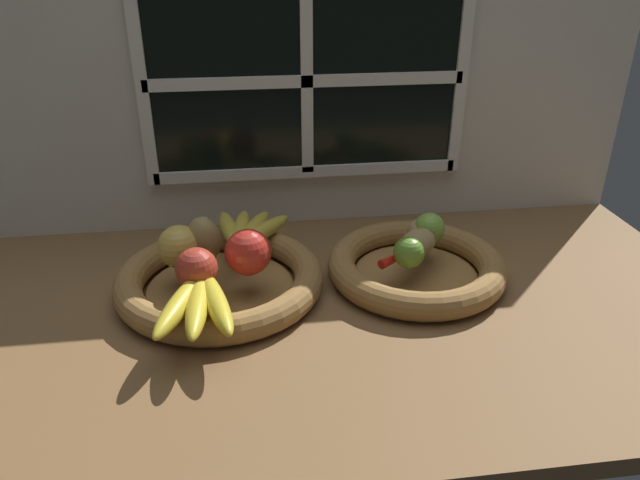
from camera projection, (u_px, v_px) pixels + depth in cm
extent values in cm
cube|color=brown|center=(326.00, 293.00, 108.90)|extent=(140.00, 90.00, 3.00)
cube|color=silver|center=(306.00, 96.00, 122.43)|extent=(140.00, 3.00, 55.00)
cube|color=black|center=(306.00, 80.00, 119.17)|extent=(64.00, 0.80, 38.00)
cube|color=white|center=(307.00, 81.00, 118.64)|extent=(2.40, 1.20, 38.00)
cube|color=white|center=(307.00, 81.00, 118.64)|extent=(64.00, 1.20, 2.40)
cube|color=white|center=(142.00, 86.00, 114.80)|extent=(2.40, 1.20, 40.40)
cube|color=white|center=(461.00, 77.00, 122.49)|extent=(2.40, 1.20, 40.40)
cube|color=white|center=(308.00, 171.00, 127.18)|extent=(64.00, 1.20, 2.40)
cylinder|color=olive|center=(221.00, 289.00, 106.29)|extent=(25.87, 25.87, 1.00)
torus|color=olive|center=(220.00, 279.00, 105.38)|extent=(36.58, 36.58, 5.04)
cylinder|color=olive|center=(415.00, 275.00, 110.58)|extent=(22.63, 22.63, 1.00)
torus|color=olive|center=(416.00, 266.00, 109.67)|extent=(32.64, 32.64, 5.04)
sphere|color=red|center=(248.00, 252.00, 100.54)|extent=(7.96, 7.96, 7.96)
sphere|color=#B73828|center=(197.00, 269.00, 96.61)|extent=(6.92, 6.92, 6.92)
sphere|color=gold|center=(180.00, 247.00, 102.81)|extent=(7.55, 7.55, 7.55)
ellipsoid|color=olive|center=(204.00, 240.00, 104.05)|extent=(8.37, 8.30, 8.54)
ellipsoid|color=gold|center=(181.00, 303.00, 90.69)|extent=(9.19, 19.07, 3.34)
ellipsoid|color=gold|center=(198.00, 304.00, 90.58)|extent=(4.19, 19.12, 3.34)
ellipsoid|color=gold|center=(215.00, 301.00, 91.11)|extent=(7.64, 19.25, 3.34)
sphere|color=brown|center=(203.00, 273.00, 99.03)|extent=(3.01, 3.01, 3.01)
ellipsoid|color=gold|center=(263.00, 231.00, 113.45)|extent=(12.52, 14.07, 2.97)
ellipsoid|color=gold|center=(253.00, 229.00, 114.28)|extent=(9.11, 15.75, 2.97)
ellipsoid|color=gold|center=(241.00, 229.00, 114.56)|extent=(4.94, 16.15, 2.97)
ellipsoid|color=gold|center=(229.00, 229.00, 114.25)|extent=(5.49, 16.17, 2.97)
sphere|color=brown|center=(236.00, 248.00, 107.45)|extent=(2.67, 2.67, 2.67)
ellipsoid|color=#A38451|center=(418.00, 242.00, 107.49)|extent=(9.25, 8.78, 4.66)
ellipsoid|color=#A38451|center=(422.00, 231.00, 112.24)|extent=(5.70, 6.60, 4.17)
sphere|color=olive|center=(409.00, 252.00, 103.11)|extent=(5.51, 5.51, 5.51)
sphere|color=#7AAD3D|center=(429.00, 228.00, 111.49)|extent=(5.79, 5.79, 5.79)
cone|color=red|center=(409.00, 251.00, 107.53)|extent=(13.28, 9.49, 1.69)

